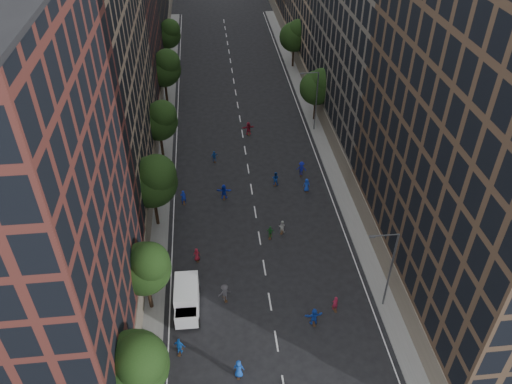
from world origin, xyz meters
TOP-DOWN VIEW (x-y plane):
  - ground at (0.00, 40.00)m, footprint 240.00×240.00m
  - sidewalk_left at (-12.00, 47.50)m, footprint 4.00×105.00m
  - sidewalk_right at (12.00, 47.50)m, footprint 4.00×105.00m
  - bldg_left_a at (-19.00, 11.00)m, footprint 14.00×22.00m
  - bldg_left_b at (-19.00, 35.00)m, footprint 14.00×26.00m
  - bldg_left_c at (-19.00, 58.00)m, footprint 14.00×20.00m
  - bldg_right_a at (19.00, 15.00)m, footprint 14.00×30.00m
  - bldg_right_b at (19.00, 44.00)m, footprint 14.00×28.00m
  - tree_left_0 at (-11.01, 3.85)m, footprint 5.20×5.20m
  - tree_left_1 at (-11.02, 13.86)m, footprint 4.80×4.80m
  - tree_left_2 at (-10.99, 25.83)m, footprint 5.60×5.60m
  - tree_left_3 at (-11.02, 39.85)m, footprint 5.00×5.00m
  - tree_left_4 at (-11.00, 55.84)m, footprint 5.40×5.40m
  - tree_left_5 at (-11.02, 71.86)m, footprint 4.80×4.80m
  - tree_right_a at (11.38, 47.85)m, footprint 5.00×5.00m
  - tree_right_b at (11.39, 67.85)m, footprint 5.20×5.20m
  - streetlamp_near at (10.37, 12.00)m, footprint 2.64×0.22m
  - streetlamp_far at (10.37, 45.00)m, footprint 2.64×0.22m
  - cargo_van at (-7.80, 13.45)m, footprint 2.42×5.01m
  - skater_0 at (-3.57, 5.96)m, footprint 1.00×0.75m
  - skater_4 at (-8.44, 8.69)m, footprint 1.13×0.74m
  - skater_5 at (3.63, 10.54)m, footprint 1.74×0.69m
  - skater_6 at (-6.85, 19.83)m, footprint 0.79×0.57m
  - skater_7 at (5.90, 11.91)m, footprint 0.68×0.51m
  - skater_8 at (2.56, 23.18)m, footprint 0.93×0.83m
  - skater_9 at (-4.25, 14.18)m, footprint 1.39×1.02m
  - skater_10 at (1.18, 22.48)m, footprint 0.95×0.65m
  - skater_11 at (-3.46, 30.01)m, footprint 1.83×0.76m
  - skater_12 at (6.69, 30.41)m, footprint 0.90×0.64m
  - skater_13 at (-8.32, 29.51)m, footprint 0.75×0.57m
  - skater_14 at (3.07, 32.13)m, footprint 1.08×0.99m
  - skater_15 at (6.66, 33.86)m, footprint 1.40×1.04m
  - skater_16 at (-4.31, 38.14)m, footprint 0.96×0.52m
  - skater_17 at (0.87, 44.69)m, footprint 1.83×0.81m

SIDE VIEW (x-z plane):
  - ground at x=0.00m, z-range 0.00..0.00m
  - sidewalk_left at x=-12.00m, z-range 0.00..0.15m
  - sidewalk_right at x=12.00m, z-range 0.00..0.15m
  - skater_6 at x=-6.85m, z-range 0.00..1.49m
  - skater_10 at x=1.18m, z-range 0.00..1.50m
  - skater_16 at x=-4.31m, z-range 0.00..1.55m
  - skater_8 at x=2.56m, z-range 0.00..1.58m
  - skater_7 at x=5.90m, z-range 0.00..1.67m
  - skater_12 at x=6.69m, z-range 0.00..1.72m
  - skater_4 at x=-8.44m, z-range 0.00..1.78m
  - skater_14 at x=3.07m, z-range 0.00..1.80m
  - skater_5 at x=3.63m, z-range 0.00..1.83m
  - skater_13 at x=-8.32m, z-range 0.00..1.84m
  - skater_0 at x=-3.57m, z-range 0.00..1.87m
  - skater_17 at x=0.87m, z-range 0.00..1.91m
  - skater_11 at x=-3.46m, z-range 0.00..1.92m
  - skater_15 at x=6.66m, z-range 0.00..1.92m
  - skater_9 at x=-4.25m, z-range 0.00..1.93m
  - cargo_van at x=-7.80m, z-range 0.07..2.71m
  - streetlamp_near at x=10.37m, z-range 0.64..9.70m
  - streetlamp_far at x=10.37m, z-range 0.64..9.70m
  - tree_left_1 at x=-11.02m, z-range 1.45..9.66m
  - tree_right_a at x=11.38m, z-range 1.43..9.83m
  - tree_left_5 at x=-11.02m, z-range 1.51..9.84m
  - tree_left_3 at x=-11.02m, z-range 1.53..10.11m
  - tree_left_0 at x=-11.01m, z-range 1.54..10.37m
  - tree_right_b at x=11.39m, z-range 1.54..10.37m
  - tree_left_4 at x=-11.00m, z-range 1.56..10.63m
  - tree_left_2 at x=-10.99m, z-range 1.63..11.08m
  - bldg_left_c at x=-19.00m, z-range 0.00..28.00m
  - bldg_left_a at x=-19.00m, z-range 0.00..30.00m
  - bldg_right_b at x=19.00m, z-range 0.00..33.00m
  - bldg_left_b at x=-19.00m, z-range 0.00..34.00m
  - bldg_right_a at x=19.00m, z-range 0.00..36.00m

